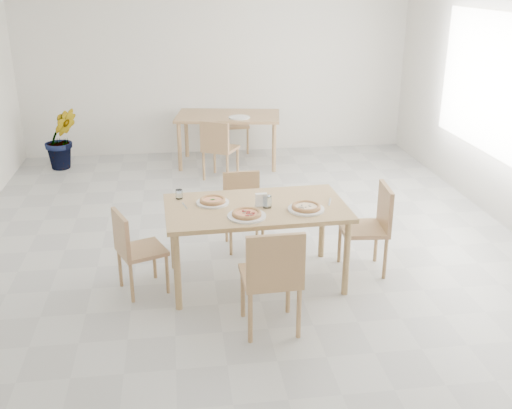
{
  "coord_description": "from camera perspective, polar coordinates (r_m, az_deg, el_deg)",
  "views": [
    {
      "loc": [
        -0.66,
        -5.86,
        2.7
      ],
      "look_at": [
        0.01,
        -0.92,
        0.76
      ],
      "focal_mm": 42.0,
      "sensor_mm": 36.0,
      "label": 1
    }
  ],
  "objects": [
    {
      "name": "second_table",
      "position": [
        8.91,
        -2.67,
        8.02
      ],
      "size": [
        1.62,
        1.09,
        0.75
      ],
      "rotation": [
        0.0,
        0.0,
        -0.17
      ],
      "color": "tan",
      "rests_on": "ground"
    },
    {
      "name": "room",
      "position": [
        7.26,
        22.84,
        10.07
      ],
      "size": [
        7.28,
        7.0,
        7.0
      ],
      "color": "#B8B8B3",
      "rests_on": "ground"
    },
    {
      "name": "chair_north",
      "position": [
        6.22,
        -1.25,
        0.01
      ],
      "size": [
        0.4,
        0.4,
        0.78
      ],
      "rotation": [
        0.0,
        0.0,
        0.04
      ],
      "color": "tan",
      "rests_on": "ground"
    },
    {
      "name": "fork_a",
      "position": [
        5.39,
        -6.81,
        -0.12
      ],
      "size": [
        0.05,
        0.17,
        0.01
      ],
      "primitive_type": "cube",
      "rotation": [
        0.0,
        0.0,
        0.22
      ],
      "color": "silver",
      "rests_on": "main_table"
    },
    {
      "name": "plate_pepperoni",
      "position": [
        5.11,
        -0.89,
        -1.1
      ],
      "size": [
        0.33,
        0.33,
        0.02
      ],
      "primitive_type": "cylinder",
      "color": "white",
      "rests_on": "main_table"
    },
    {
      "name": "pizza_mushroom",
      "position": [
        5.27,
        4.8,
        -0.21
      ],
      "size": [
        0.33,
        0.33,
        0.03
      ],
      "rotation": [
        0.0,
        0.0,
        -0.33
      ],
      "color": "tan",
      "rests_on": "plate_mushroom"
    },
    {
      "name": "chair_east",
      "position": [
        5.76,
        11.01,
        -1.69
      ],
      "size": [
        0.46,
        0.46,
        0.86
      ],
      "rotation": [
        0.0,
        0.0,
        -1.66
      ],
      "color": "tan",
      "rests_on": "ground"
    },
    {
      "name": "chair_back_s",
      "position": [
        8.24,
        -3.64,
        5.61
      ],
      "size": [
        0.57,
        0.57,
        0.84
      ],
      "rotation": [
        0.0,
        0.0,
        2.63
      ],
      "color": "tan",
      "rests_on": "ground"
    },
    {
      "name": "fork_b",
      "position": [
        5.48,
        7.03,
        0.22
      ],
      "size": [
        0.08,
        0.19,
        0.01
      ],
      "primitive_type": "cube",
      "rotation": [
        0.0,
        0.0,
        -0.32
      ],
      "color": "silver",
      "rests_on": "main_table"
    },
    {
      "name": "chair_south",
      "position": [
        4.66,
        1.57,
        -6.61
      ],
      "size": [
        0.46,
        0.46,
        0.91
      ],
      "rotation": [
        0.0,
        0.0,
        3.18
      ],
      "color": "tan",
      "rests_on": "ground"
    },
    {
      "name": "plate_mushroom",
      "position": [
        5.28,
        4.79,
        -0.44
      ],
      "size": [
        0.32,
        0.32,
        0.02
      ],
      "primitive_type": "cylinder",
      "color": "white",
      "rests_on": "main_table"
    },
    {
      "name": "chair_back_n",
      "position": [
        9.67,
        -2.13,
        8.06
      ],
      "size": [
        0.44,
        0.44,
        0.86
      ],
      "rotation": [
        0.0,
        0.0,
        0.04
      ],
      "color": "tan",
      "rests_on": "ground"
    },
    {
      "name": "pizza_pepperoni",
      "position": [
        5.11,
        -0.89,
        -0.86
      ],
      "size": [
        0.26,
        0.26,
        0.03
      ],
      "rotation": [
        0.0,
        0.0,
        -0.04
      ],
      "color": "tan",
      "rests_on": "plate_pepperoni"
    },
    {
      "name": "main_table",
      "position": [
        5.39,
        0.0,
        -0.88
      ],
      "size": [
        1.65,
        0.98,
        0.75
      ],
      "rotation": [
        0.0,
        0.0,
        0.04
      ],
      "color": "tan",
      "rests_on": "ground"
    },
    {
      "name": "plate_margherita",
      "position": [
        5.43,
        -4.14,
        0.19
      ],
      "size": [
        0.3,
        0.3,
        0.02
      ],
      "primitive_type": "cylinder",
      "color": "white",
      "rests_on": "main_table"
    },
    {
      "name": "napkin_holder",
      "position": [
        5.31,
        0.51,
        0.38
      ],
      "size": [
        0.11,
        0.06,
        0.13
      ],
      "rotation": [
        0.0,
        0.0,
        0.02
      ],
      "color": "silver",
      "rests_on": "main_table"
    },
    {
      "name": "pizza_margherita",
      "position": [
        5.42,
        -4.15,
        0.41
      ],
      "size": [
        0.29,
        0.29,
        0.03
      ],
      "rotation": [
        0.0,
        0.0,
        -0.26
      ],
      "color": "tan",
      "rests_on": "plate_margherita"
    },
    {
      "name": "tumbler_b",
      "position": [
        5.56,
        -7.34,
        0.98
      ],
      "size": [
        0.07,
        0.07,
        0.09
      ],
      "primitive_type": "cylinder",
      "color": "white",
      "rests_on": "main_table"
    },
    {
      "name": "potted_plant",
      "position": [
        9.19,
        -18.04,
        5.98
      ],
      "size": [
        0.6,
        0.55,
        0.89
      ],
      "primitive_type": "imported",
      "rotation": [
        0.0,
        0.0,
        0.38
      ],
      "color": "#235A1B",
      "rests_on": "ground"
    },
    {
      "name": "chair_west",
      "position": [
        5.39,
        -11.59,
        -3.91
      ],
      "size": [
        0.5,
        0.5,
        0.78
      ],
      "rotation": [
        0.0,
        0.0,
        1.95
      ],
      "color": "tan",
      "rests_on": "ground"
    },
    {
      "name": "plate_empty",
      "position": [
        8.68,
        -1.61,
        8.29
      ],
      "size": [
        0.3,
        0.3,
        0.02
      ],
      "primitive_type": "cylinder",
      "color": "white",
      "rests_on": "second_table"
    },
    {
      "name": "tumbler_a",
      "position": [
        5.31,
        1.06,
        0.28
      ],
      "size": [
        0.08,
        0.08,
        0.11
      ],
      "primitive_type": "cylinder",
      "color": "white",
      "rests_on": "main_table"
    }
  ]
}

